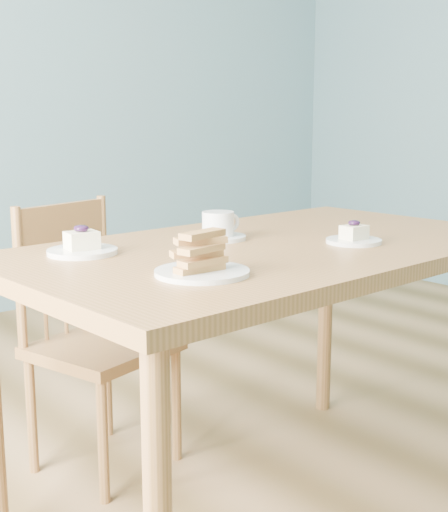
% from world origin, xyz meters
% --- Properties ---
extents(room, '(5.01, 5.01, 2.71)m').
position_xyz_m(room, '(0.00, 0.00, 1.35)').
color(room, '#A2794B').
rests_on(room, ground).
extents(dining_table, '(1.53, 0.92, 0.80)m').
position_xyz_m(dining_table, '(-0.37, -0.07, 0.72)').
color(dining_table, brown).
rests_on(dining_table, ground).
extents(dining_chair, '(0.48, 0.47, 0.88)m').
position_xyz_m(dining_chair, '(-0.62, 0.50, 0.45)').
color(dining_chair, brown).
rests_on(dining_chair, ground).
extents(cheesecake_plate_near, '(0.15, 0.15, 0.06)m').
position_xyz_m(cheesecake_plate_near, '(-0.19, -0.21, 0.81)').
color(cheesecake_plate_near, silver).
rests_on(cheesecake_plate_near, dining_table).
extents(cheesecake_plate_far, '(0.18, 0.18, 0.08)m').
position_xyz_m(cheesecake_plate_far, '(-0.85, 0.13, 0.82)').
color(cheesecake_plate_far, silver).
rests_on(cheesecake_plate_far, dining_table).
extents(coffee_cup, '(0.16, 0.16, 0.08)m').
position_xyz_m(coffee_cup, '(-0.44, 0.08, 0.83)').
color(coffee_cup, silver).
rests_on(coffee_cup, dining_table).
extents(biscotti_plate, '(0.21, 0.21, 0.10)m').
position_xyz_m(biscotti_plate, '(-0.76, -0.26, 0.83)').
color(biscotti_plate, silver).
rests_on(biscotti_plate, dining_table).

